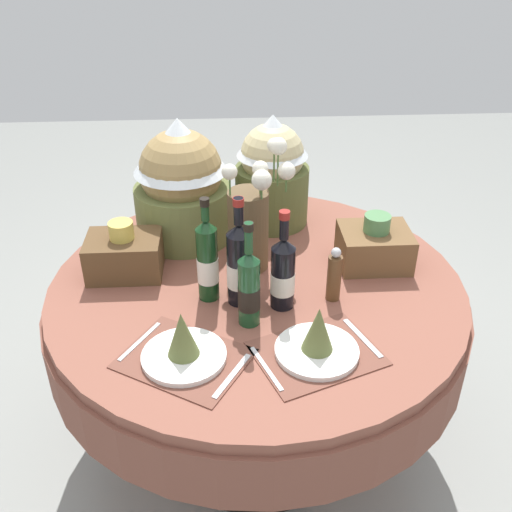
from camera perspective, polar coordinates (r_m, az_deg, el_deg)
ground at (r=2.47m, az=0.05°, el=-16.96°), size 8.00×8.00×0.00m
dining_table at (r=2.06m, az=0.06°, el=-5.79°), size 1.42×1.42×0.74m
place_setting_left at (r=1.65m, az=-7.13°, el=-8.76°), size 0.43×0.40×0.16m
place_setting_right at (r=1.66m, az=6.03°, el=-8.28°), size 0.41×0.37×0.16m
flower_vase at (r=1.97m, az=-0.48°, el=3.54°), size 0.24×0.19×0.45m
wine_bottle_left at (r=1.72m, az=-0.69°, el=-3.14°), size 0.07×0.07×0.34m
wine_bottle_centre at (r=1.83m, az=-4.77°, el=-0.42°), size 0.07×0.07×0.35m
wine_bottle_right at (r=1.81m, az=-1.63°, el=-0.77°), size 0.08×0.08×0.37m
wine_bottle_rear at (r=1.80m, az=2.65°, el=-1.63°), size 0.08×0.08×0.34m
pepper_mill at (r=1.86m, az=7.66°, el=-1.93°), size 0.05×0.05×0.19m
gift_tub_back_left at (r=2.15m, az=-7.33°, el=7.58°), size 0.36×0.36×0.47m
gift_tub_back_centre at (r=2.25m, az=1.59°, el=8.68°), size 0.29×0.29×0.44m
woven_basket_side_left at (r=2.03m, az=-12.75°, el=0.19°), size 0.25×0.18×0.20m
woven_basket_side_right at (r=2.08m, az=11.51°, el=1.02°), size 0.24×0.20×0.19m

